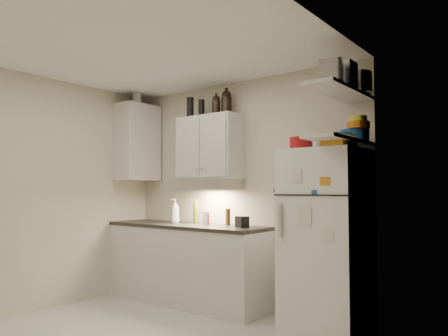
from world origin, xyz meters
The scene contains 35 objects.
ceiling centered at (0.00, 0.00, 2.61)m, with size 3.20×3.00×0.02m, color white.
back_wall centered at (0.00, 1.51, 1.30)m, with size 3.20×0.02×2.60m, color beige.
left_wall centered at (-1.61, 0.00, 1.30)m, with size 0.02×3.00×2.60m, color beige.
right_wall centered at (1.61, 0.00, 1.30)m, with size 0.02×3.00×2.60m, color beige.
base_cabinet centered at (-0.55, 1.20, 0.44)m, with size 2.10×0.60×0.88m, color silver.
countertop centered at (-0.55, 1.20, 0.90)m, with size 2.10×0.62×0.04m, color #2A2724.
upper_cabinet centered at (-0.30, 1.33, 1.83)m, with size 0.80×0.33×0.75m, color silver.
side_cabinet centered at (-1.44, 1.20, 1.95)m, with size 0.33×0.55×1.00m, color silver.
range_hood centered at (-0.30, 1.27, 1.39)m, with size 0.76×0.46×0.12m, color silver.
fridge centered at (1.25, 1.16, 0.85)m, with size 0.70×0.68×1.70m, color white.
shelf_hi centered at (1.45, 1.02, 2.20)m, with size 0.30×0.95×0.03m, color silver.
shelf_lo centered at (1.45, 1.02, 1.76)m, with size 0.30×0.95×0.03m, color silver.
knife_strip centered at (0.70, 1.49, 1.32)m, with size 0.42×0.02×0.03m, color black.
dutch_oven centered at (1.03, 1.09, 1.76)m, with size 0.22×0.22×0.13m, color #A81318.
book_stack centered at (1.47, 0.95, 1.75)m, with size 0.22×0.27×0.09m, color orange.
spice_jar centered at (1.23, 1.03, 1.74)m, with size 0.05×0.05×0.09m, color silver.
stock_pot centered at (1.52, 1.27, 2.31)m, with size 0.27×0.27×0.19m, color silver.
tin_a centered at (1.50, 0.96, 2.32)m, with size 0.22×0.20×0.22m, color #AAAAAD.
tin_b centered at (1.51, 0.72, 2.30)m, with size 0.18×0.18×0.18m, color #AAAAAD.
bowl_teal centered at (1.50, 1.25, 1.83)m, with size 0.26×0.26×0.10m, color #19538E.
bowl_orange centered at (1.55, 1.20, 1.91)m, with size 0.20×0.20×0.06m, color orange.
bowl_yellow centered at (1.55, 1.20, 1.96)m, with size 0.16×0.16×0.05m, color yellow.
plates centered at (1.43, 1.05, 1.80)m, with size 0.22×0.22×0.06m, color #19538E.
growler_a centered at (-0.17, 1.29, 2.32)m, with size 0.10×0.10×0.23m, color black, non-canonical shape.
growler_b centered at (-0.07, 1.36, 2.35)m, with size 0.12×0.12×0.29m, color black, non-canonical shape.
thermos_a centered at (-0.41, 1.31, 2.31)m, with size 0.07×0.07×0.21m, color black.
thermos_b centered at (-0.55, 1.26, 2.32)m, with size 0.08×0.08×0.24m, color black.
side_jar centered at (-1.42, 1.17, 2.53)m, with size 0.11×0.11×0.15m, color silver.
soap_bottle centered at (-0.75, 1.21, 1.08)m, with size 0.13×0.13×0.33m, color silver.
pepper_mill centered at (-0.04, 1.34, 1.02)m, with size 0.06×0.06×0.19m, color brown.
oil_bottle centered at (-0.50, 1.32, 1.06)m, with size 0.05×0.05×0.28m, color #4D5F17.
vinegar_bottle centered at (-0.54, 1.35, 1.04)m, with size 0.05×0.05×0.24m, color black.
clear_bottle centered at (-0.26, 1.22, 1.00)m, with size 0.05×0.05×0.15m, color silver.
red_jar centered at (-0.27, 1.24, 0.99)m, with size 0.07×0.07×0.15m, color #A81318.
caddy centered at (0.25, 1.21, 0.98)m, with size 0.14×0.10×0.12m, color black.
Camera 1 is at (2.99, -2.63, 1.33)m, focal length 35.00 mm.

